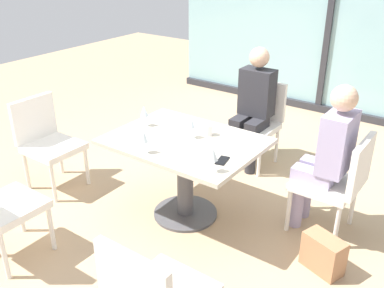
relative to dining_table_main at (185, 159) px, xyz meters
name	(u,v)px	position (x,y,z in m)	size (l,w,h in m)	color
ground_plane	(185,214)	(0.00, 0.00, -0.55)	(12.00, 12.00, 0.00)	tan
window_wall_backdrop	(330,24)	(0.00, 3.20, 0.67)	(4.57, 0.10, 2.70)	#8DB7BC
dining_table_main	(185,159)	(0.00, 0.00, 0.00)	(1.22, 0.92, 0.73)	#BCB29E
chair_far_right	(338,179)	(1.13, 0.51, -0.05)	(0.50, 0.46, 0.87)	silver
chair_near_window	(257,118)	(0.00, 1.29, -0.05)	(0.46, 0.51, 0.87)	silver
chair_side_end	(46,138)	(-1.40, -0.34, -0.05)	(0.50, 0.46, 0.87)	silver
person_far_right	(328,153)	(1.02, 0.51, 0.15)	(0.39, 0.34, 1.26)	#9E93B7
person_near_window	(254,103)	(0.00, 1.18, 0.15)	(0.34, 0.39, 1.26)	#28282D
wine_glass_0	(144,137)	(-0.11, -0.38, 0.32)	(0.07, 0.07, 0.18)	silver
wine_glass_1	(213,155)	(0.48, -0.32, 0.32)	(0.07, 0.07, 0.18)	silver
wine_glass_2	(191,123)	(0.02, 0.06, 0.32)	(0.07, 0.07, 0.18)	silver
wine_glass_3	(144,111)	(-0.46, 0.03, 0.32)	(0.07, 0.07, 0.18)	silver
coffee_cup	(208,130)	(0.10, 0.19, 0.23)	(0.08, 0.08, 0.09)	white
cell_phone_on_table	(222,160)	(0.45, -0.15, 0.19)	(0.07, 0.14, 0.01)	black
handbag_0	(323,254)	(1.24, 0.02, -0.41)	(0.30, 0.16, 0.28)	#A3704C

